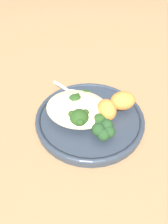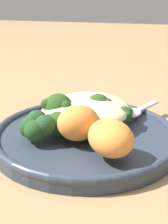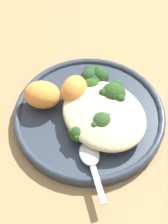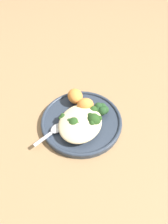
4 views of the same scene
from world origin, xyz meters
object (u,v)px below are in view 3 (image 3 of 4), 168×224
Objects in this scene: broccoli_stalk_1 at (98,122)px; broccoli_stalk_3 at (88,92)px; kale_tuft at (95,76)px; sweet_potato_chunk_1 at (42,95)px; plate at (89,116)px; broccoli_stalk_2 at (109,97)px; sweet_potato_chunk_0 at (74,90)px; broccoli_stalk_0 at (76,128)px; spoon at (91,158)px; quinoa_mound at (104,115)px.

broccoli_stalk_1 is 1.03× the size of broccoli_stalk_3.
broccoli_stalk_1 reaches higher than kale_tuft.
sweet_potato_chunk_1 is (0.04, 0.07, 0.01)m from broccoli_stalk_3.
kale_tuft is (0.05, -0.05, 0.03)m from plate.
broccoli_stalk_3 is 0.08m from sweet_potato_chunk_1.
broccoli_stalk_2 is 2.03× the size of sweet_potato_chunk_0.
broccoli_stalk_1 reaches higher than broccoli_stalk_3.
broccoli_stalk_0 is 0.04m from broccoli_stalk_1.
broccoli_stalk_0 reaches higher than spoon.
broccoli_stalk_3 is (0.05, -0.06, 0.00)m from broccoli_stalk_0.
broccoli_stalk_1 is (-0.01, 0.02, 0.00)m from quinoa_mound.
quinoa_mound is 0.04m from broccoli_stalk_2.
sweet_potato_chunk_0 reaches higher than plate.
sweet_potato_chunk_0 is (0.07, 0.01, 0.01)m from quinoa_mound.
quinoa_mound is 2.77× the size of sweet_potato_chunk_0.
broccoli_stalk_0 is 1.37× the size of sweet_potato_chunk_0.
broccoli_stalk_0 is at bearing -154.86° from broccoli_stalk_2.
broccoli_stalk_3 is at bearing -117.20° from sweet_potato_chunk_0.
quinoa_mound is at bearing -163.62° from plate.
spoon is at bearing 139.41° from kale_tuft.
sweet_potato_chunk_1 is (0.08, 0.01, 0.01)m from broccoli_stalk_0.
broccoli_stalk_2 is 0.11m from spoon.
broccoli_stalk_1 is 0.07m from broccoli_stalk_3.
plate is 4.17× the size of sweet_potato_chunk_1.
broccoli_stalk_1 is 1.44× the size of sweet_potato_chunk_1.
broccoli_stalk_0 reaches higher than plate.
quinoa_mound is at bearing -147.64° from sweet_potato_chunk_1.
broccoli_stalk_0 is at bearing -160.77° from broccoli_stalk_3.
broccoli_stalk_3 is (0.06, -0.03, -0.00)m from broccoli_stalk_1.
kale_tuft is 0.16m from spoon.
sweet_potato_chunk_1 reaches higher than broccoli_stalk_3.
sweet_potato_chunk_0 reaches higher than kale_tuft.
kale_tuft is (0.05, -0.01, -0.00)m from broccoli_stalk_2.
sweet_potato_chunk_0 is 0.87× the size of sweet_potato_chunk_1.
quinoa_mound is at bearing 86.60° from broccoli_stalk_1.
broccoli_stalk_1 is at bearing -132.99° from broccoli_stalk_2.
broccoli_stalk_2 is at bearing -52.77° from quinoa_mound.
broccoli_stalk_2 reaches higher than quinoa_mound.
broccoli_stalk_2 is (0.02, -0.03, 0.00)m from quinoa_mound.
kale_tuft is (0.01, -0.05, -0.01)m from sweet_potato_chunk_0.
sweet_potato_chunk_1 is 0.60× the size of spoon.
broccoli_stalk_0 is 0.71× the size of spoon.
quinoa_mound is 3.03× the size of kale_tuft.
broccoli_stalk_2 is 2.22× the size of kale_tuft.
plate is 2.37× the size of broccoli_stalk_2.
broccoli_stalk_3 reaches higher than spoon.
broccoli_stalk_1 is at bearing 88.92° from broccoli_stalk_0.
sweet_potato_chunk_0 is 0.12m from spoon.
kale_tuft is at bearing 122.78° from broccoli_stalk_1.
kale_tuft is at bearing 150.27° from broccoli_stalk_0.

